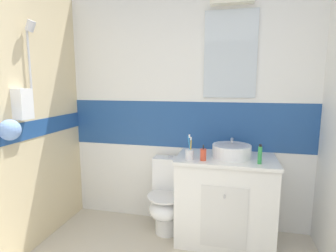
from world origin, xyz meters
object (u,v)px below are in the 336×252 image
soap_dispenser (203,154)px  toothpaste_tube_upright (260,155)px  sink_basin (232,151)px  toilet (167,198)px  toothbrush_cup (189,154)px

soap_dispenser → toothpaste_tube_upright: (0.49, 0.01, 0.03)m
sink_basin → soap_dispenser: bearing=-145.6°
toilet → soap_dispenser: (0.38, -0.20, 0.54)m
sink_basin → soap_dispenser: size_ratio=2.77×
toothbrush_cup → soap_dispenser: size_ratio=1.56×
toothpaste_tube_upright → toothbrush_cup: bearing=179.6°
toothbrush_cup → sink_basin: bearing=23.1°
soap_dispenser → toilet: bearing=152.4°
sink_basin → soap_dispenser: (-0.25, -0.17, -0.01)m
soap_dispenser → sink_basin: bearing=34.4°
toilet → toothbrush_cup: toothbrush_cup is taller
toilet → toothbrush_cup: size_ratio=3.39×
soap_dispenser → toothpaste_tube_upright: size_ratio=0.85×
sink_basin → toothbrush_cup: bearing=-156.9°
toilet → soap_dispenser: soap_dispenser is taller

